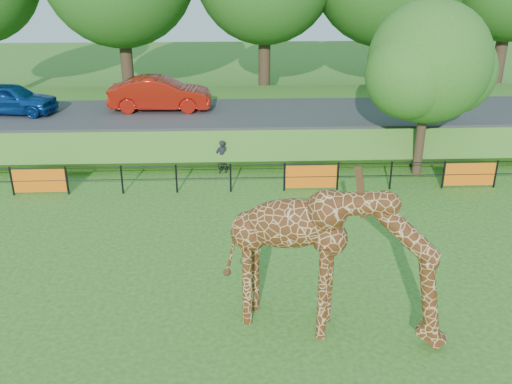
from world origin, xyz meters
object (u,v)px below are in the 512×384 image
car_red (160,94)px  visitor (222,157)px  car_blue (11,99)px  giraffe (334,261)px  tree_east (431,67)px

car_red → visitor: car_red is taller
car_red → car_blue: bearing=94.3°
giraffe → car_blue: giraffe is taller
car_blue → giraffe: bearing=-131.5°
car_blue → visitor: bearing=-105.3°
giraffe → car_blue: size_ratio=1.28×
car_red → tree_east: bearing=-113.1°
car_blue → tree_east: size_ratio=0.60×
car_blue → tree_east: tree_east is taller
car_blue → tree_east: (17.53, -4.54, 2.17)m
visitor → car_blue: bearing=-40.4°
car_blue → tree_east: 18.24m
car_blue → visitor: car_blue is taller
car_red → tree_east: (10.83, -4.90, 2.09)m
car_blue → tree_east: bearing=-96.1°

